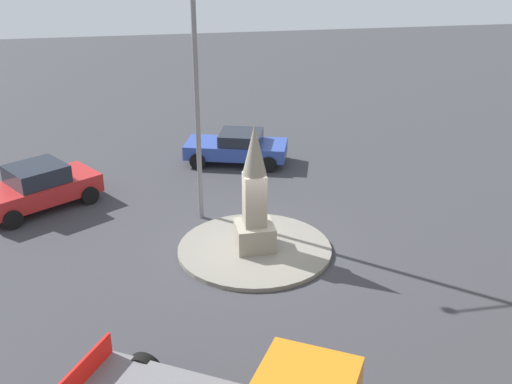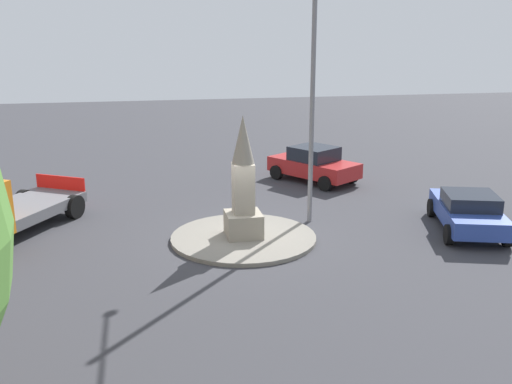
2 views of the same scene
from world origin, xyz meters
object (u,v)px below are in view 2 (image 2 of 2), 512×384
object	(u,v)px
monument	(243,188)
car_blue_parked_left	(468,211)
car_red_approaching	(314,164)
streetlamp	(313,64)

from	to	relation	value
monument	car_blue_parked_left	bearing A→B (deg)	-94.89
monument	car_red_approaching	size ratio (longest dim) A/B	0.89
car_blue_parked_left	car_red_approaching	xyz separation A→B (m)	(7.39, 3.06, 0.09)
streetlamp	car_blue_parked_left	size ratio (longest dim) A/B	2.03
monument	car_red_approaching	world-z (taller)	monument
car_blue_parked_left	car_red_approaching	distance (m)	8.00
streetlamp	car_red_approaching	world-z (taller)	streetlamp
car_red_approaching	streetlamp	bearing A→B (deg)	161.55
streetlamp	car_red_approaching	size ratio (longest dim) A/B	2.07
streetlamp	car_blue_parked_left	distance (m)	7.06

